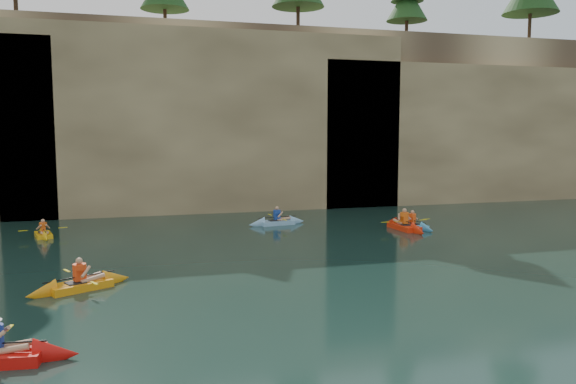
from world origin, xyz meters
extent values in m
plane|color=black|center=(0.00, 0.00, 0.00)|extent=(160.00, 160.00, 0.00)
cube|color=tan|center=(0.00, 30.00, 6.00)|extent=(70.00, 16.00, 12.00)
cube|color=tan|center=(2.00, 22.60, 5.70)|extent=(24.00, 2.40, 11.40)
cube|color=tan|center=(22.00, 22.60, 4.92)|extent=(26.00, 2.40, 9.84)
cube|color=black|center=(-4.00, 21.95, 1.60)|extent=(3.50, 1.00, 3.20)
cube|color=black|center=(10.00, 21.95, 2.25)|extent=(5.00, 1.00, 4.50)
cone|color=red|center=(-4.74, 0.60, 0.15)|extent=(1.04, 0.91, 0.81)
cube|color=yellow|center=(-5.88, 1.72, 0.45)|extent=(0.13, 0.43, 0.02)
cube|color=orange|center=(-4.69, 6.26, 0.14)|extent=(2.66, 1.90, 0.28)
cone|color=orange|center=(-3.61, 6.82, 0.14)|extent=(1.16, 1.10, 0.77)
cone|color=orange|center=(-5.77, 5.70, 0.14)|extent=(1.16, 1.10, 0.77)
cube|color=black|center=(-4.83, 6.19, 0.25)|extent=(0.71, 0.68, 0.04)
cube|color=red|center=(-4.69, 6.26, 0.55)|extent=(0.42, 0.36, 0.52)
sphere|color=tan|center=(-4.69, 6.26, 0.92)|extent=(0.22, 0.22, 0.22)
cylinder|color=black|center=(-4.69, 6.26, 0.42)|extent=(2.04, 1.08, 0.04)
cube|color=yellow|center=(-5.17, 7.18, 0.42)|extent=(0.26, 0.41, 0.02)
cube|color=yellow|center=(-4.22, 5.34, 0.42)|extent=(0.26, 0.41, 0.02)
cube|color=red|center=(10.26, 13.28, 0.15)|extent=(1.01, 2.85, 0.30)
cone|color=red|center=(10.18, 14.60, 0.15)|extent=(0.87, 1.04, 0.81)
cone|color=red|center=(10.33, 11.96, 0.15)|extent=(0.87, 1.04, 0.81)
cube|color=black|center=(10.26, 13.13, 0.27)|extent=(0.54, 0.58, 0.04)
cube|color=orange|center=(10.26, 13.28, 0.58)|extent=(0.26, 0.38, 0.54)
sphere|color=tan|center=(10.26, 13.28, 0.97)|extent=(0.23, 0.23, 0.23)
cylinder|color=black|center=(10.26, 13.28, 0.44)|extent=(0.18, 2.39, 0.04)
cube|color=yellow|center=(9.16, 13.21, 0.44)|extent=(0.42, 0.10, 0.02)
cube|color=yellow|center=(11.35, 13.34, 0.44)|extent=(0.42, 0.10, 0.02)
cube|color=yellow|center=(-7.08, 16.08, 0.12)|extent=(1.14, 2.12, 0.24)
cone|color=yellow|center=(-6.86, 15.16, 0.12)|extent=(0.80, 0.85, 0.65)
cone|color=yellow|center=(-7.31, 17.00, 0.12)|extent=(0.80, 0.85, 0.65)
cube|color=black|center=(-7.12, 16.23, 0.21)|extent=(0.53, 0.63, 0.04)
cube|color=#DD5512|center=(-7.08, 16.08, 0.46)|extent=(0.26, 0.33, 0.43)
sphere|color=tan|center=(-7.08, 16.08, 0.77)|extent=(0.18, 0.18, 0.18)
cylinder|color=black|center=(-7.08, 16.08, 0.38)|extent=(0.49, 1.87, 0.04)
cube|color=yellow|center=(-6.25, 16.28, 0.38)|extent=(0.43, 0.18, 0.02)
cube|color=yellow|center=(-7.92, 15.88, 0.38)|extent=(0.43, 0.18, 0.02)
cube|color=#7FAFD4|center=(4.41, 16.43, 0.14)|extent=(2.56, 1.13, 0.27)
cone|color=#7FAFD4|center=(5.56, 16.61, 0.14)|extent=(0.97, 0.86, 0.74)
cone|color=#7FAFD4|center=(3.25, 16.26, 0.14)|extent=(0.97, 0.86, 0.74)
cube|color=black|center=(4.26, 16.41, 0.24)|extent=(0.61, 0.54, 0.04)
cube|color=#1C3D9A|center=(4.41, 16.43, 0.53)|extent=(0.36, 0.27, 0.49)
sphere|color=tan|center=(4.41, 16.43, 0.88)|extent=(0.21, 0.21, 0.21)
cylinder|color=black|center=(4.41, 16.43, 0.41)|extent=(2.17, 0.36, 0.04)
cube|color=yellow|center=(4.26, 17.41, 0.41)|extent=(0.14, 0.43, 0.02)
cube|color=yellow|center=(4.55, 15.45, 0.41)|extent=(0.14, 0.43, 0.02)
cube|color=#40A2DC|center=(10.89, 13.61, 0.13)|extent=(1.18, 2.56, 0.25)
cone|color=#40A2DC|center=(10.67, 14.75, 0.13)|extent=(0.84, 0.99, 0.69)
cone|color=#40A2DC|center=(11.11, 12.47, 0.13)|extent=(0.84, 0.99, 0.69)
cube|color=black|center=(10.92, 13.46, 0.22)|extent=(0.53, 0.62, 0.04)
cube|color=#FA5315|center=(10.89, 13.61, 0.49)|extent=(0.26, 0.35, 0.46)
sphere|color=tan|center=(10.89, 13.61, 0.82)|extent=(0.19, 0.19, 0.19)
cylinder|color=black|center=(10.89, 13.61, 0.39)|extent=(0.43, 2.01, 0.04)
cube|color=yellow|center=(9.99, 13.43, 0.39)|extent=(0.43, 0.16, 0.02)
cube|color=yellow|center=(11.79, 13.78, 0.39)|extent=(0.43, 0.16, 0.02)
camera|label=1|loc=(-3.09, -12.14, 5.00)|focal=35.00mm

